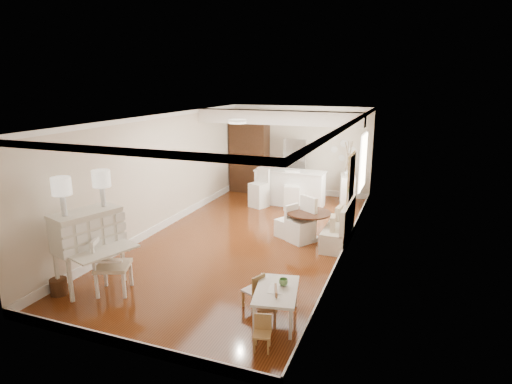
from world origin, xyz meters
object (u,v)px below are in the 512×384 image
Objects in this scene: kids_chair_c at (262,334)px; sideboard at (347,190)px; bar_stool_right at (292,190)px; slip_chair_near at (301,220)px; slip_chair_far at (286,220)px; breakfast_counter at (290,188)px; pantry_cabinet at (249,157)px; kids_table at (276,305)px; fridge at (306,169)px; kids_chair_a at (267,306)px; bar_stool_left at (259,188)px; wicker_basket at (59,287)px; secretary_bureau at (89,250)px; gustavian_armchair at (113,265)px; kids_chair_b at (253,290)px; dining_table at (308,226)px.

kids_chair_c is 0.54× the size of sideboard.
slip_chair_near is at bearing -83.52° from bar_stool_right.
sideboard is at bearing -166.72° from slip_chair_far.
slip_chair_near reaches higher than breakfast_counter.
slip_chair_far is 0.36× the size of pantry_cabinet.
kids_table is at bearing -65.46° from pantry_cabinet.
slip_chair_far is at bearing -82.57° from fridge.
slip_chair_far reaches higher than kids_chair_a.
bar_stool_left is at bearing -179.07° from kids_chair_a.
kids_table is 1.69× the size of kids_chair_a.
kids_chair_c is (3.80, -0.24, 0.11)m from wicker_basket.
bar_stool_right is (-1.42, 5.75, 0.28)m from kids_table.
secretary_bureau is at bearing -122.83° from bar_stool_right.
wicker_basket is (-0.84, -0.41, -0.37)m from gustavian_armchair.
wicker_basket is at bearing -53.85° from kids_chair_b.
slip_chair_near is at bearing -56.89° from gustavian_armchair.
wicker_basket is at bearing -6.20° from slip_chair_far.
dining_table is (2.54, 3.61, -0.17)m from gustavian_armchair.
bar_stool_right is 1.76m from sideboard.
slip_chair_near is 0.58× the size of fridge.
kids_chair_a is 0.75× the size of slip_chair_far.
pantry_cabinet reaches higher than fridge.
slip_chair_far is at bearing -57.17° from pantry_cabinet.
kids_table is 0.55m from kids_chair_b.
wicker_basket is at bearing -104.67° from kids_chair_a.
breakfast_counter reaches higher than kids_table.
secretary_bureau is 1.27× the size of bar_stool_left.
gustavian_armchair is 2.82m from kids_chair_a.
kids_chair_c is 0.48× the size of slip_chair_near.
breakfast_counter is at bearing -146.84° from kids_chair_b.
secretary_bureau reaches higher than bar_stool_right.
secretary_bureau reaches higher than bar_stool_left.
bar_stool_right is (-1.48, 6.53, 0.29)m from kids_chair_c.
wicker_basket is at bearing 163.38° from kids_chair_c.
kids_table is at bearing -79.01° from fridge.
bar_stool_right is at bearing -154.55° from sideboard.
wicker_basket is 0.48× the size of kids_chair_b.
wicker_basket is at bearing -107.84° from breakfast_counter.
pantry_cabinet is (-0.39, 7.35, 0.64)m from gustavian_armchair.
bar_stool_right is (-1.33, 5.91, 0.23)m from kids_chair_a.
pantry_cabinet is 1.28× the size of fridge.
fridge reaches higher than dining_table.
pantry_cabinet is at bearing 179.10° from fridge.
kids_chair_b is (2.92, 0.38, -0.41)m from secretary_bureau.
fridge reaches higher than wicker_basket.
slip_chair_far reaches higher than kids_table.
secretary_bureau is 0.79× the size of fridge.
bar_stool_left reaches higher than slip_chair_near.
pantry_cabinet reaches higher than kids_chair_b.
kids_chair_b is 0.26× the size of pantry_cabinet.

